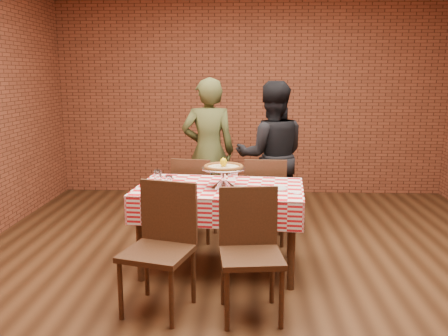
% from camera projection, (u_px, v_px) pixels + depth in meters
% --- Properties ---
extents(ground, '(6.00, 6.00, 0.00)m').
position_uv_depth(ground, '(254.00, 277.00, 4.04)').
color(ground, black).
rests_on(ground, ground).
extents(back_wall, '(5.50, 0.00, 5.50)m').
position_uv_depth(back_wall, '(251.00, 93.00, 6.69)').
color(back_wall, brown).
rests_on(back_wall, ground).
extents(table, '(1.48, 0.97, 0.75)m').
position_uv_depth(table, '(220.00, 228.00, 4.17)').
color(table, '#462615').
rests_on(table, ground).
extents(tablecloth, '(1.52, 1.01, 0.24)m').
position_uv_depth(tablecloth, '(220.00, 200.00, 4.12)').
color(tablecloth, red).
rests_on(tablecloth, table).
extents(pizza_stand, '(0.43, 0.43, 0.17)m').
position_uv_depth(pizza_stand, '(223.00, 178.00, 4.03)').
color(pizza_stand, silver).
rests_on(pizza_stand, tablecloth).
extents(pizza, '(0.38, 0.38, 0.03)m').
position_uv_depth(pizza, '(223.00, 167.00, 4.01)').
color(pizza, beige).
rests_on(pizza, pizza_stand).
extents(lemon, '(0.07, 0.07, 0.08)m').
position_uv_depth(lemon, '(223.00, 162.00, 4.01)').
color(lemon, yellow).
rests_on(lemon, pizza).
extents(water_glass_left, '(0.08, 0.08, 0.11)m').
position_uv_depth(water_glass_left, '(168.00, 182.00, 3.99)').
color(water_glass_left, white).
rests_on(water_glass_left, tablecloth).
extents(water_glass_right, '(0.08, 0.08, 0.11)m').
position_uv_depth(water_glass_right, '(158.00, 176.00, 4.23)').
color(water_glass_right, white).
rests_on(water_glass_right, tablecloth).
extents(side_plate, '(0.18, 0.18, 0.01)m').
position_uv_depth(side_plate, '(278.00, 188.00, 3.98)').
color(side_plate, white).
rests_on(side_plate, tablecloth).
extents(sweetener_packet_a, '(0.06, 0.04, 0.00)m').
position_uv_depth(sweetener_packet_a, '(293.00, 192.00, 3.87)').
color(sweetener_packet_a, white).
rests_on(sweetener_packet_a, tablecloth).
extents(sweetener_packet_b, '(0.06, 0.06, 0.00)m').
position_uv_depth(sweetener_packet_b, '(297.00, 193.00, 3.83)').
color(sweetener_packet_b, white).
rests_on(sweetener_packet_b, tablecloth).
extents(condiment_caddy, '(0.10, 0.08, 0.13)m').
position_uv_depth(condiment_caddy, '(232.00, 172.00, 4.38)').
color(condiment_caddy, silver).
rests_on(condiment_caddy, tablecloth).
extents(chair_near_left, '(0.56, 0.56, 0.94)m').
position_uv_depth(chair_near_left, '(157.00, 250.00, 3.39)').
color(chair_near_left, '#462615').
rests_on(chair_near_left, ground).
extents(chair_near_right, '(0.48, 0.48, 0.91)m').
position_uv_depth(chair_near_right, '(251.00, 256.00, 3.32)').
color(chair_near_right, '#462615').
rests_on(chair_near_right, ground).
extents(chair_far_left, '(0.46, 0.46, 0.88)m').
position_uv_depth(chair_far_left, '(196.00, 198.00, 4.94)').
color(chair_far_left, '#462615').
rests_on(chair_far_left, ground).
extents(chair_far_right, '(0.43, 0.43, 0.89)m').
position_uv_depth(chair_far_right, '(265.00, 199.00, 4.85)').
color(chair_far_right, '#462615').
rests_on(chair_far_right, ground).
extents(diner_olive, '(0.65, 0.47, 1.68)m').
position_uv_depth(diner_olive, '(208.00, 152.00, 5.41)').
color(diner_olive, '#404421').
rests_on(diner_olive, ground).
extents(diner_black, '(0.82, 0.65, 1.64)m').
position_uv_depth(diner_black, '(271.00, 156.00, 5.22)').
color(diner_black, black).
rests_on(diner_black, ground).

